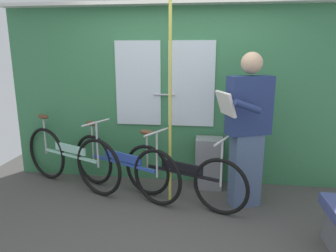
{
  "coord_description": "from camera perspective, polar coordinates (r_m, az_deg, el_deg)",
  "views": [
    {
      "loc": [
        0.38,
        -2.91,
        1.76
      ],
      "look_at": [
        -0.1,
        0.79,
        0.86
      ],
      "focal_mm": 33.86,
      "sensor_mm": 36.0,
      "label": 1
    }
  ],
  "objects": [
    {
      "name": "trash_bin_by_wall",
      "position": [
        4.18,
        7.34,
        -6.6
      ],
      "size": [
        0.34,
        0.28,
        0.66
      ],
      "primitive_type": "cube",
      "color": "gray",
      "rests_on": "ground_plane"
    },
    {
      "name": "passenger_reading_newspaper",
      "position": [
        3.6,
        14.06,
        -0.33
      ],
      "size": [
        0.63,
        0.58,
        1.75
      ],
      "rotation": [
        0.0,
        0.0,
        3.53
      ],
      "color": "slate",
      "rests_on": "ground_plane"
    },
    {
      "name": "ground_plane",
      "position": [
        3.43,
        -0.0,
        -17.73
      ],
      "size": [
        5.63,
        4.07,
        0.04
      ],
      "primitive_type": "cube",
      "color": "#474442"
    },
    {
      "name": "bicycle_near_door",
      "position": [
        4.35,
        -17.16,
        -5.55
      ],
      "size": [
        1.57,
        0.8,
        0.94
      ],
      "rotation": [
        0.0,
        0.0,
        -0.44
      ],
      "color": "black",
      "rests_on": "ground_plane"
    },
    {
      "name": "handrail_pole",
      "position": [
        3.57,
        0.38,
        3.61
      ],
      "size": [
        0.04,
        0.04,
        2.3
      ],
      "primitive_type": "cylinder",
      "color": "#C6C14C",
      "rests_on": "ground_plane"
    },
    {
      "name": "bicycle_by_pole",
      "position": [
        4.0,
        -8.22,
        -7.09
      ],
      "size": [
        1.56,
        0.86,
        0.89
      ],
      "rotation": [
        0.0,
        0.0,
        -0.48
      ],
      "color": "black",
      "rests_on": "ground_plane"
    },
    {
      "name": "bicycle_leaning_behind",
      "position": [
        3.71,
        2.34,
        -8.9
      ],
      "size": [
        1.49,
        0.73,
        0.85
      ],
      "rotation": [
        0.0,
        0.0,
        -0.4
      ],
      "color": "black",
      "rests_on": "ground_plane"
    },
    {
      "name": "train_door_wall",
      "position": [
        4.2,
        2.07,
        6.08
      ],
      "size": [
        4.63,
        0.28,
        2.34
      ],
      "color": "#387A4C",
      "rests_on": "ground_plane"
    }
  ]
}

